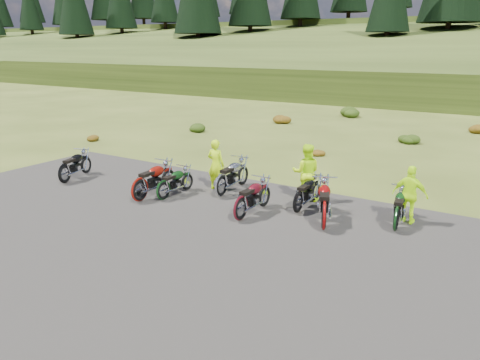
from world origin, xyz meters
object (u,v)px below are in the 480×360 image
Objects in this scene: motorcycle_0 at (66,184)px; motorcycle_3 at (221,197)px; person_middle at (216,165)px; motorcycle_7 at (395,232)px.

motorcycle_3 is (5.87, 1.79, 0.00)m from motorcycle_0.
motorcycle_3 is 1.26m from person_middle.
motorcycle_3 is 1.24× the size of person_middle.
motorcycle_3 is at bearing -89.68° from motorcycle_0.
motorcycle_7 is 6.56m from person_middle.
motorcycle_0 is at bearing 103.93° from motorcycle_3.
motorcycle_3 reaches higher than motorcycle_0.
motorcycle_3 is 5.84m from motorcycle_7.
person_middle reaches higher than motorcycle_7.
person_middle reaches higher than motorcycle_0.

